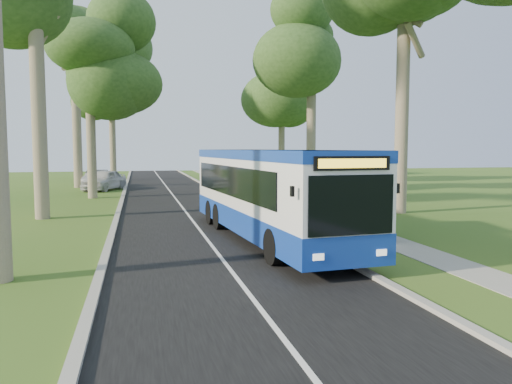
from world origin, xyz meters
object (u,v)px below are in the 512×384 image
bus_stop_sign (301,194)px  bus_shelter (371,189)px  car_silver (96,179)px  litter_bin (289,212)px  bus (268,194)px  car_white (104,180)px

bus_stop_sign → bus_shelter: (2.34, -1.31, 0.24)m
bus_stop_sign → car_silver: bearing=99.8°
car_silver → bus_stop_sign: bearing=-61.9°
litter_bin → car_silver: (-10.41, 23.77, 0.31)m
bus → bus_shelter: 3.94m
bus_shelter → car_silver: size_ratio=0.72×
bus_stop_sign → car_silver: 28.99m
bus_stop_sign → car_white: bearing=100.8°
bus_stop_sign → bus_shelter: size_ratio=0.78×
bus_shelter → bus_stop_sign: bearing=163.1°
bus_shelter → car_white: bus_shelter is taller
car_silver → litter_bin: bearing=-58.0°
bus → litter_bin: 5.10m
bus_stop_sign → car_white: 25.22m
bus → car_silver: (-8.23, 28.19, -0.98)m
bus_shelter → car_white: bearing=126.6°
bus_shelter → car_silver: bus_shelter is taller
bus_stop_sign → car_silver: size_ratio=0.56×
bus → car_silver: 29.39m
bus_stop_sign → litter_bin: bearing=70.2°
bus → bus_shelter: bus is taller
litter_bin → car_silver: size_ratio=0.19×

